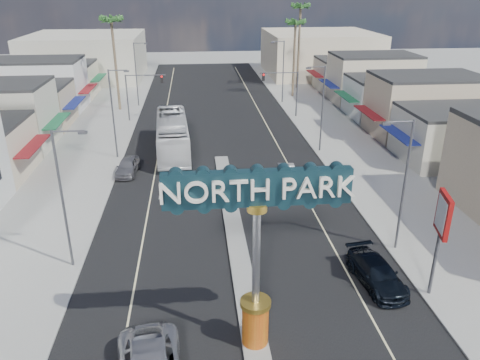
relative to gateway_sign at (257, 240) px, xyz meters
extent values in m
plane|color=gray|center=(0.00, 28.02, -5.93)|extent=(160.00, 160.00, 0.00)
cube|color=black|center=(0.00, 28.02, -5.92)|extent=(20.00, 120.00, 0.01)
cube|color=gray|center=(0.00, 12.02, -5.85)|extent=(1.30, 30.00, 0.16)
cube|color=gray|center=(-14.00, 28.02, -5.87)|extent=(8.00, 120.00, 0.12)
cube|color=gray|center=(14.00, 28.02, -5.87)|extent=(8.00, 120.00, 0.12)
cube|color=beige|center=(-24.00, 41.02, -2.93)|extent=(12.00, 42.00, 6.00)
cube|color=#B7B29E|center=(24.00, 41.02, -2.93)|extent=(12.00, 42.00, 6.00)
cube|color=#B7B29E|center=(-22.00, 73.02, -1.93)|extent=(20.00, 20.00, 8.00)
cube|color=beige|center=(22.00, 73.02, -1.93)|extent=(20.00, 20.00, 8.00)
cylinder|color=red|center=(0.00, 0.02, -4.67)|extent=(1.30, 1.30, 2.20)
cylinder|color=gold|center=(0.00, 0.02, -3.44)|extent=(1.50, 1.50, 0.25)
cylinder|color=#B7B7BC|center=(0.00, 0.02, -0.92)|extent=(0.36, 0.36, 4.80)
cylinder|color=gold|center=(0.00, 0.02, 1.66)|extent=(0.90, 0.90, 0.35)
cube|color=black|center=(0.00, 0.02, 2.58)|extent=(8.20, 0.50, 1.60)
cylinder|color=#47474C|center=(-11.00, 42.02, -2.93)|extent=(0.18, 0.18, 6.00)
cylinder|color=#47474C|center=(-8.50, 42.02, -0.03)|extent=(5.00, 0.12, 0.12)
cube|color=black|center=(-6.50, 42.02, -0.53)|extent=(0.32, 0.32, 1.00)
sphere|color=red|center=(-6.50, 41.84, -0.21)|extent=(0.22, 0.22, 0.22)
cylinder|color=#47474C|center=(11.00, 42.02, -2.93)|extent=(0.18, 0.18, 6.00)
cylinder|color=#47474C|center=(8.50, 42.02, -0.03)|extent=(5.00, 0.12, 0.12)
cube|color=black|center=(6.50, 42.02, -0.53)|extent=(0.32, 0.32, 1.00)
sphere|color=red|center=(6.50, 41.84, -0.21)|extent=(0.22, 0.22, 0.22)
cylinder|color=#47474C|center=(-10.60, 8.02, -1.43)|extent=(0.16, 0.16, 9.00)
cylinder|color=#47474C|center=(-9.70, 8.02, 2.97)|extent=(1.80, 0.10, 0.10)
cube|color=#47474C|center=(-8.90, 8.02, 2.87)|extent=(0.50, 0.22, 0.15)
cylinder|color=#47474C|center=(-10.60, 28.02, -1.43)|extent=(0.16, 0.16, 9.00)
cylinder|color=#47474C|center=(-9.70, 28.02, 2.97)|extent=(1.80, 0.10, 0.10)
cube|color=#47474C|center=(-8.90, 28.02, 2.87)|extent=(0.50, 0.22, 0.15)
cylinder|color=#47474C|center=(-10.60, 50.02, -1.43)|extent=(0.16, 0.16, 9.00)
cylinder|color=#47474C|center=(-9.70, 50.02, 2.97)|extent=(1.80, 0.10, 0.10)
cube|color=#47474C|center=(-8.90, 50.02, 2.87)|extent=(0.50, 0.22, 0.15)
cylinder|color=#47474C|center=(10.60, 8.02, -1.43)|extent=(0.16, 0.16, 9.00)
cylinder|color=#47474C|center=(9.70, 8.02, 2.97)|extent=(1.80, 0.10, 0.10)
cube|color=#47474C|center=(8.90, 8.02, 2.87)|extent=(0.50, 0.22, 0.15)
cylinder|color=#47474C|center=(10.60, 28.02, -1.43)|extent=(0.16, 0.16, 9.00)
cylinder|color=#47474C|center=(9.70, 28.02, 2.97)|extent=(1.80, 0.10, 0.10)
cube|color=#47474C|center=(8.90, 28.02, 2.87)|extent=(0.50, 0.22, 0.15)
cylinder|color=#47474C|center=(10.60, 50.02, -1.43)|extent=(0.16, 0.16, 9.00)
cylinder|color=#47474C|center=(9.70, 50.02, 2.97)|extent=(1.80, 0.10, 0.10)
cube|color=#47474C|center=(8.90, 50.02, 2.87)|extent=(0.50, 0.22, 0.15)
cylinder|color=brown|center=(-13.00, 48.02, 0.07)|extent=(0.36, 0.36, 12.00)
cylinder|color=brown|center=(13.00, 54.02, -0.43)|extent=(0.36, 0.36, 11.00)
cylinder|color=brown|center=(15.00, 60.02, 0.57)|extent=(0.36, 0.36, 13.00)
imported|color=black|center=(7.83, 4.30, -5.18)|extent=(2.75, 5.36, 1.49)
imported|color=slate|center=(-9.00, 23.57, -5.18)|extent=(2.16, 4.53, 1.49)
imported|color=silver|center=(5.50, 20.37, -5.24)|extent=(1.98, 4.32, 1.37)
imported|color=white|center=(-4.96, 29.52, -4.06)|extent=(3.85, 13.53, 3.73)
cylinder|color=#47474C|center=(10.50, 2.99, -3.86)|extent=(0.19, 0.19, 3.89)
cube|color=maroon|center=(10.50, 2.99, -0.75)|extent=(0.67, 1.95, 2.33)
cube|color=white|center=(10.37, 3.02, -0.75)|extent=(0.36, 1.52, 1.85)
camera|label=1|loc=(-2.56, -18.12, 10.68)|focal=35.00mm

